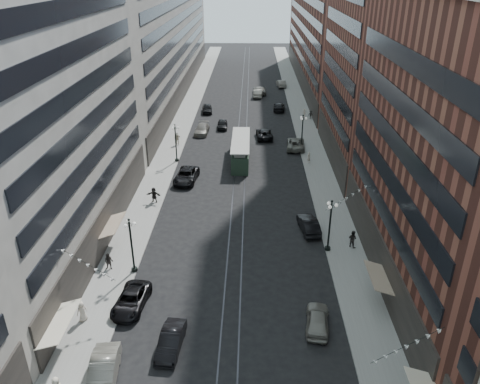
# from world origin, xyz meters

# --- Properties ---
(ground) EXTENTS (220.00, 220.00, 0.00)m
(ground) POSITION_xyz_m (0.00, 60.00, 0.00)
(ground) COLOR black
(ground) RESTS_ON ground
(sidewalk_west) EXTENTS (4.00, 180.00, 0.15)m
(sidewalk_west) POSITION_xyz_m (-11.00, 70.00, 0.07)
(sidewalk_west) COLOR gray
(sidewalk_west) RESTS_ON ground
(sidewalk_east) EXTENTS (4.00, 180.00, 0.15)m
(sidewalk_east) POSITION_xyz_m (11.00, 70.00, 0.07)
(sidewalk_east) COLOR gray
(sidewalk_east) RESTS_ON ground
(rail_west) EXTENTS (0.12, 180.00, 0.02)m
(rail_west) POSITION_xyz_m (-0.70, 70.00, 0.01)
(rail_west) COLOR #2D2D33
(rail_west) RESTS_ON ground
(rail_east) EXTENTS (0.12, 180.00, 0.02)m
(rail_east) POSITION_xyz_m (0.70, 70.00, 0.01)
(rail_east) COLOR #2D2D33
(rail_east) RESTS_ON ground
(building_west_mid) EXTENTS (8.00, 36.00, 28.00)m
(building_west_mid) POSITION_xyz_m (-17.00, 33.00, 14.00)
(building_west_mid) COLOR #ADA79A
(building_west_mid) RESTS_ON ground
(building_west_far) EXTENTS (8.00, 90.00, 26.00)m
(building_west_far) POSITION_xyz_m (-17.00, 96.00, 13.00)
(building_west_far) COLOR #ADA79A
(building_west_far) RESTS_ON ground
(building_east_mid) EXTENTS (8.00, 30.00, 24.00)m
(building_east_mid) POSITION_xyz_m (17.00, 28.00, 12.00)
(building_east_mid) COLOR brown
(building_east_mid) RESTS_ON ground
(building_east_tower) EXTENTS (8.00, 26.00, 42.00)m
(building_east_tower) POSITION_xyz_m (17.00, 56.00, 21.00)
(building_east_tower) COLOR brown
(building_east_tower) RESTS_ON ground
(building_east_far) EXTENTS (8.00, 72.00, 24.00)m
(building_east_far) POSITION_xyz_m (17.00, 105.00, 12.00)
(building_east_far) COLOR brown
(building_east_far) RESTS_ON ground
(lamppost_sw_far) EXTENTS (1.03, 1.14, 5.52)m
(lamppost_sw_far) POSITION_xyz_m (-9.20, 28.00, 3.10)
(lamppost_sw_far) COLOR black
(lamppost_sw_far) RESTS_ON sidewalk_west
(lamppost_sw_mid) EXTENTS (1.03, 1.14, 5.52)m
(lamppost_sw_mid) POSITION_xyz_m (-9.20, 55.00, 3.10)
(lamppost_sw_mid) COLOR black
(lamppost_sw_mid) RESTS_ON sidewalk_west
(lamppost_se_far) EXTENTS (1.03, 1.14, 5.52)m
(lamppost_se_far) POSITION_xyz_m (9.20, 32.00, 3.10)
(lamppost_se_far) COLOR black
(lamppost_se_far) RESTS_ON sidewalk_east
(lamppost_se_mid) EXTENTS (1.03, 1.14, 5.52)m
(lamppost_se_mid) POSITION_xyz_m (9.20, 60.00, 3.10)
(lamppost_se_mid) COLOR black
(lamppost_se_mid) RESTS_ON sidewalk_east
(streetcar) EXTENTS (2.55, 11.50, 3.18)m
(streetcar) POSITION_xyz_m (0.00, 55.86, 1.47)
(streetcar) COLOR #1F3123
(streetcar) RESTS_ON ground
(car_1) EXTENTS (2.30, 5.17, 1.65)m
(car_1) POSITION_xyz_m (-8.40, 15.39, 0.82)
(car_1) COLOR #67665C
(car_1) RESTS_ON ground
(car_2) EXTENTS (2.82, 5.24, 1.40)m
(car_2) POSITION_xyz_m (-8.32, 23.10, 0.70)
(car_2) COLOR black
(car_2) RESTS_ON ground
(car_4) EXTENTS (2.31, 4.55, 1.48)m
(car_4) POSITION_xyz_m (6.80, 21.06, 0.74)
(car_4) COLOR slate
(car_4) RESTS_ON ground
(car_5) EXTENTS (1.88, 4.50, 1.45)m
(car_5) POSITION_xyz_m (-4.29, 18.52, 0.72)
(car_5) COLOR black
(car_5) RESTS_ON ground
(pedestrian_2) EXTENTS (0.83, 0.48, 1.67)m
(pedestrian_2) POSITION_xyz_m (-11.55, 28.18, 0.99)
(pedestrian_2) COLOR black
(pedestrian_2) RESTS_ON sidewalk_west
(car_7) EXTENTS (3.19, 5.97, 1.60)m
(car_7) POSITION_xyz_m (-6.96, 48.29, 0.80)
(car_7) COLOR black
(car_7) RESTS_ON ground
(car_8) EXTENTS (2.40, 5.35, 1.52)m
(car_8) POSITION_xyz_m (-6.80, 67.69, 0.76)
(car_8) COLOR slate
(car_8) RESTS_ON ground
(car_9) EXTENTS (2.27, 4.74, 1.56)m
(car_9) POSITION_xyz_m (-7.04, 80.21, 0.78)
(car_9) COLOR black
(car_9) RESTS_ON ground
(car_10) EXTENTS (2.28, 4.91, 1.56)m
(car_10) POSITION_xyz_m (7.72, 35.86, 0.78)
(car_10) COLOR black
(car_10) RESTS_ON ground
(car_11) EXTENTS (3.05, 5.89, 1.59)m
(car_11) POSITION_xyz_m (8.40, 60.93, 0.79)
(car_11) COLOR #656359
(car_11) RESTS_ON ground
(car_12) EXTENTS (2.45, 5.31, 1.50)m
(car_12) POSITION_xyz_m (6.92, 82.01, 0.75)
(car_12) COLOR black
(car_12) RESTS_ON ground
(car_13) EXTENTS (1.79, 4.26, 1.44)m
(car_13) POSITION_xyz_m (-3.52, 70.60, 0.72)
(car_13) COLOR black
(car_13) RESTS_ON ground
(car_14) EXTENTS (2.38, 5.40, 1.72)m
(car_14) POSITION_xyz_m (2.99, 92.50, 0.86)
(car_14) COLOR gray
(car_14) RESTS_ON ground
(pedestrian_5) EXTENTS (1.80, 0.79, 1.88)m
(pedestrian_5) POSITION_xyz_m (-9.99, 41.95, 1.09)
(pedestrian_5) COLOR black
(pedestrian_5) RESTS_ON sidewalk_west
(pedestrian_6) EXTENTS (1.24, 0.84, 1.94)m
(pedestrian_6) POSITION_xyz_m (-10.07, 61.85, 1.12)
(pedestrian_6) COLOR beige
(pedestrian_6) RESTS_ON sidewalk_west
(pedestrian_7) EXTENTS (0.98, 0.96, 1.83)m
(pedestrian_7) POSITION_xyz_m (11.71, 32.63, 1.06)
(pedestrian_7) COLOR black
(pedestrian_7) RESTS_ON sidewalk_east
(pedestrian_8) EXTENTS (0.71, 0.67, 1.63)m
(pedestrian_8) POSITION_xyz_m (9.75, 54.90, 0.96)
(pedestrian_8) COLOR beige
(pedestrian_8) RESTS_ON sidewalk_east
(pedestrian_9) EXTENTS (1.04, 0.49, 1.57)m
(pedestrian_9) POSITION_xyz_m (12.40, 76.04, 0.93)
(pedestrian_9) COLOR black
(pedestrian_9) RESTS_ON sidewalk_east
(car_extra_0) EXTENTS (2.69, 5.81, 1.61)m
(car_extra_0) POSITION_xyz_m (3.30, 95.08, 0.81)
(car_extra_0) COLOR slate
(car_extra_0) RESTS_ON ground
(car_extra_1) EXTENTS (2.27, 5.10, 1.63)m
(car_extra_1) POSITION_xyz_m (8.40, 101.70, 0.81)
(car_extra_1) COLOR gray
(car_extra_1) RESTS_ON ground
(car_extra_2) EXTENTS (2.83, 5.56, 1.50)m
(car_extra_2) POSITION_xyz_m (3.66, 65.69, 0.75)
(car_extra_2) COLOR black
(car_extra_2) RESTS_ON ground
(pedestrian_extra_0) EXTENTS (0.95, 0.94, 1.77)m
(pedestrian_extra_0) POSITION_xyz_m (-11.76, 21.25, 1.03)
(pedestrian_extra_0) COLOR beige
(pedestrian_extra_0) RESTS_ON sidewalk_west
(pedestrian_extra_2) EXTENTS (1.10, 0.92, 1.61)m
(pedestrian_extra_2) POSITION_xyz_m (11.39, 77.21, 0.95)
(pedestrian_extra_2) COLOR #BCAE9B
(pedestrian_extra_2) RESTS_ON sidewalk_east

